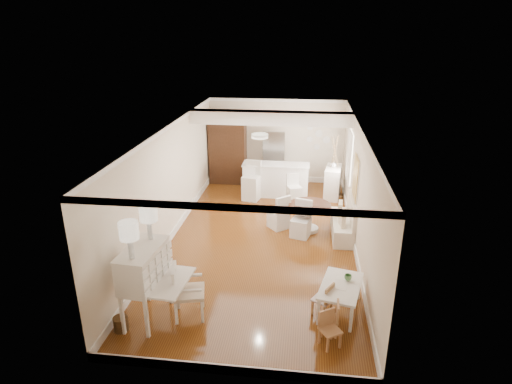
% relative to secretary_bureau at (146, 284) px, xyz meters
% --- Properties ---
extents(room, '(9.00, 9.04, 2.82)m').
position_rel_secretary_bureau_xyz_m(room, '(1.74, 3.63, 1.27)').
color(room, brown).
rests_on(room, ground).
extents(secretary_bureau, '(1.20, 1.22, 1.42)m').
position_rel_secretary_bureau_xyz_m(secretary_bureau, '(0.00, 0.00, 0.00)').
color(secretary_bureau, white).
rests_on(secretary_bureau, ground).
extents(gustavian_armchair, '(0.70, 0.70, 1.02)m').
position_rel_secretary_bureau_xyz_m(gustavian_armchair, '(0.73, 0.16, -0.20)').
color(gustavian_armchair, white).
rests_on(gustavian_armchair, ground).
extents(wicker_basket, '(0.30, 0.30, 0.26)m').
position_rel_secretary_bureau_xyz_m(wicker_basket, '(-0.35, -0.39, -0.58)').
color(wicker_basket, '#482F16').
rests_on(wicker_basket, ground).
extents(kids_table, '(0.92, 1.26, 0.57)m').
position_rel_secretary_bureau_xyz_m(kids_table, '(3.43, 0.60, -0.43)').
color(kids_table, white).
rests_on(kids_table, ground).
extents(kids_chair_a, '(0.31, 0.31, 0.63)m').
position_rel_secretary_bureau_xyz_m(kids_chair_a, '(3.22, -0.04, -0.39)').
color(kids_chair_a, '#AE7B4F').
rests_on(kids_chair_a, ground).
extents(kids_chair_b, '(0.44, 0.44, 0.66)m').
position_rel_secretary_bureau_xyz_m(kids_chair_b, '(3.11, 0.48, -0.38)').
color(kids_chair_b, tan).
rests_on(kids_chair_b, ground).
extents(kids_chair_c, '(0.42, 0.42, 0.63)m').
position_rel_secretary_bureau_xyz_m(kids_chair_c, '(3.22, -0.36, -0.39)').
color(kids_chair_c, '#B07A50').
rests_on(kids_chair_c, ground).
extents(banquette, '(0.52, 1.60, 0.98)m').
position_rel_secretary_bureau_xyz_m(banquette, '(3.69, 3.80, -0.22)').
color(banquette, silver).
rests_on(banquette, ground).
extents(dining_table, '(1.18, 1.18, 0.73)m').
position_rel_secretary_bureau_xyz_m(dining_table, '(2.86, 3.96, -0.34)').
color(dining_table, '#452416').
rests_on(dining_table, ground).
extents(slip_chair_near, '(0.55, 0.57, 0.93)m').
position_rel_secretary_bureau_xyz_m(slip_chair_near, '(2.65, 3.62, -0.24)').
color(slip_chair_near, white).
rests_on(slip_chair_near, ground).
extents(slip_chair_far, '(0.63, 0.63, 0.92)m').
position_rel_secretary_bureau_xyz_m(slip_chair_far, '(2.06, 4.06, -0.25)').
color(slip_chair_far, white).
rests_on(slip_chair_far, ground).
extents(breakfast_counter, '(2.05, 0.65, 1.03)m').
position_rel_secretary_bureau_xyz_m(breakfast_counter, '(1.80, 6.40, -0.19)').
color(breakfast_counter, white).
rests_on(breakfast_counter, ground).
extents(bar_stool_left, '(0.58, 0.58, 1.20)m').
position_rel_secretary_bureau_xyz_m(bar_stool_left, '(1.09, 5.96, -0.11)').
color(bar_stool_left, white).
rests_on(bar_stool_left, ground).
extents(bar_stool_right, '(0.49, 0.49, 0.95)m').
position_rel_secretary_bureau_xyz_m(bar_stool_right, '(2.41, 5.63, -0.24)').
color(bar_stool_right, silver).
rests_on(bar_stool_right, ground).
extents(pantry_cabinet, '(1.20, 0.60, 2.30)m').
position_rel_secretary_bureau_xyz_m(pantry_cabinet, '(0.10, 7.48, 0.44)').
color(pantry_cabinet, '#381E11').
rests_on(pantry_cabinet, ground).
extents(fridge, '(0.75, 0.65, 1.80)m').
position_rel_secretary_bureau_xyz_m(fridge, '(2.00, 7.45, 0.19)').
color(fridge, silver).
rests_on(fridge, ground).
extents(sideboard, '(0.58, 1.05, 0.95)m').
position_rel_secretary_bureau_xyz_m(sideboard, '(3.57, 6.49, -0.23)').
color(sideboard, beige).
rests_on(sideboard, ground).
extents(pencil_cup, '(0.17, 0.17, 0.11)m').
position_rel_secretary_bureau_xyz_m(pencil_cup, '(3.57, 0.78, -0.09)').
color(pencil_cup, '#538A51').
rests_on(pencil_cup, kids_table).
extents(branch_vase, '(0.18, 0.18, 0.18)m').
position_rel_secretary_bureau_xyz_m(branch_vase, '(3.56, 6.52, 0.33)').
color(branch_vase, silver).
rests_on(branch_vase, sideboard).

